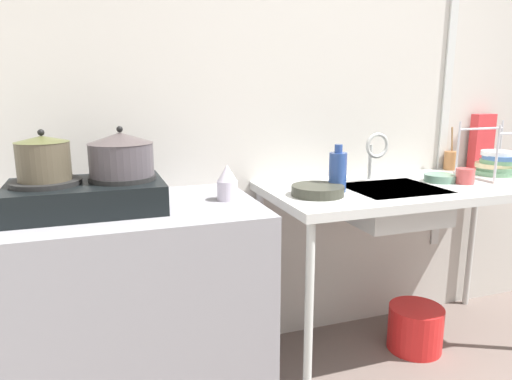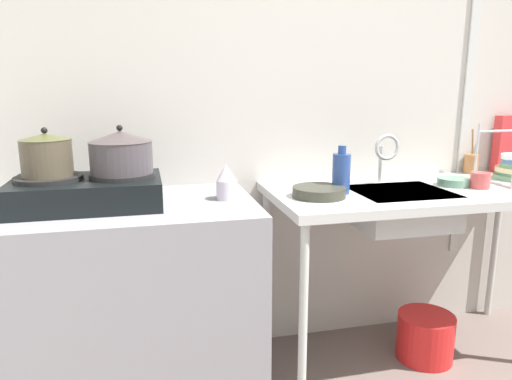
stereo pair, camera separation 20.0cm
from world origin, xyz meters
The scene contains 18 objects.
wall_back centered at (0.00, 1.75, 1.38)m, with size 5.09×0.10×2.77m, color #BBB7AE.
wall_metal_strip centered at (0.50, 1.69, 1.52)m, with size 0.05×0.01×2.21m, color #BCBFBB.
counter_concrete centered at (-1.41, 1.37, 0.44)m, with size 1.28×0.66×0.88m, color gray.
counter_sink centered at (0.06, 1.37, 0.81)m, with size 1.46×0.66×0.88m.
stove centered at (-1.44, 1.37, 0.94)m, with size 0.57×0.37×0.13m.
pot_on_left_burner centered at (-1.58, 1.37, 1.09)m, with size 0.19×0.19×0.19m.
pot_on_right_burner centered at (-1.30, 1.37, 1.09)m, with size 0.25×0.25×0.19m.
percolator centered at (-0.89, 1.36, 0.95)m, with size 0.09×0.09×0.15m.
sink_basin centered at (-0.09, 1.33, 0.80)m, with size 0.43×0.37×0.16m, color #BCBFBB.
faucet centered at (-0.08, 1.50, 1.04)m, with size 0.13×0.07×0.24m.
frying_pan centered at (-0.49, 1.31, 0.90)m, with size 0.23×0.23×0.04m, color #35362C.
dish_rack centered at (0.59, 1.39, 0.94)m, with size 0.31×0.28×0.28m.
cup_by_rack centered at (0.30, 1.30, 0.91)m, with size 0.09×0.09×0.07m, color #C04A49.
small_bowl_on_drainboard centered at (0.23, 1.38, 0.89)m, with size 0.16×0.16×0.04m, color slate.
bottle_by_sink centered at (-0.37, 1.35, 0.97)m, with size 0.08×0.08×0.21m.
cereal_box centered at (0.74, 1.65, 1.03)m, with size 0.14×0.06×0.31m, color red.
utensil_jar centered at (0.52, 1.64, 0.93)m, with size 0.07×0.07×0.24m.
bucket_on_floor centered at (0.11, 1.34, 0.12)m, with size 0.28×0.28×0.23m, color red.
Camera 1 is at (-1.41, -0.48, 1.34)m, focal length 32.84 mm.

